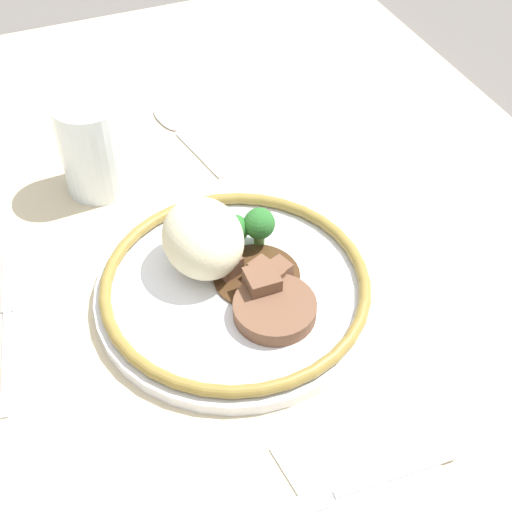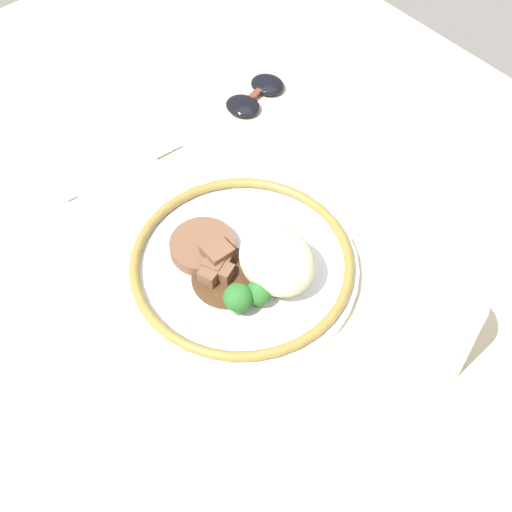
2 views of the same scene
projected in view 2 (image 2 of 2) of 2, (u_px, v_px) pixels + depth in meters
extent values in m
plane|color=#5B5651|center=(260.00, 262.00, 0.90)|extent=(8.00, 8.00, 0.00)
cube|color=beige|center=(260.00, 252.00, 0.89)|extent=(1.29, 0.97, 0.04)
cube|color=white|center=(115.00, 175.00, 0.94)|extent=(0.15, 0.13, 0.00)
cylinder|color=white|center=(242.00, 268.00, 0.84)|extent=(0.27, 0.27, 0.01)
torus|color=olive|center=(242.00, 262.00, 0.83)|extent=(0.26, 0.26, 0.01)
ellipsoid|color=beige|center=(277.00, 260.00, 0.79)|extent=(0.09, 0.08, 0.07)
cylinder|color=brown|center=(203.00, 246.00, 0.84)|extent=(0.08, 0.08, 0.02)
cylinder|color=#472D19|center=(229.00, 278.00, 0.82)|extent=(0.09, 0.09, 0.00)
cube|color=brown|center=(217.00, 255.00, 0.82)|extent=(0.03, 0.03, 0.03)
cube|color=brown|center=(214.00, 266.00, 0.82)|extent=(0.03, 0.03, 0.02)
cube|color=brown|center=(253.00, 270.00, 0.82)|extent=(0.03, 0.03, 0.02)
cube|color=brown|center=(209.00, 276.00, 0.81)|extent=(0.03, 0.03, 0.02)
cube|color=brown|center=(224.00, 273.00, 0.81)|extent=(0.03, 0.03, 0.02)
cube|color=brown|center=(222.00, 264.00, 0.82)|extent=(0.03, 0.03, 0.02)
cylinder|color=#568442|center=(258.00, 301.00, 0.80)|extent=(0.01, 0.01, 0.01)
sphere|color=#286628|center=(258.00, 292.00, 0.78)|extent=(0.03, 0.03, 0.03)
cylinder|color=#568442|center=(278.00, 288.00, 0.80)|extent=(0.01, 0.01, 0.02)
sphere|color=#286628|center=(278.00, 276.00, 0.78)|extent=(0.04, 0.04, 0.04)
cylinder|color=#568442|center=(238.00, 308.00, 0.79)|extent=(0.01, 0.01, 0.02)
sphere|color=#286628|center=(238.00, 298.00, 0.77)|extent=(0.03, 0.03, 0.03)
cylinder|color=yellow|center=(434.00, 341.00, 0.75)|extent=(0.07, 0.07, 0.06)
cylinder|color=white|center=(438.00, 329.00, 0.73)|extent=(0.08, 0.08, 0.11)
cube|color=#B7B7BC|center=(102.00, 181.00, 0.93)|extent=(0.01, 0.11, 0.00)
cube|color=#B7B7BC|center=(159.00, 152.00, 0.96)|extent=(0.02, 0.06, 0.00)
cube|color=#B7B7BC|center=(376.00, 184.00, 0.93)|extent=(0.12, 0.03, 0.00)
cube|color=#B7B7BC|center=(426.00, 237.00, 0.87)|extent=(0.09, 0.03, 0.00)
cube|color=#B7B7BC|center=(355.00, 431.00, 0.72)|extent=(0.10, 0.03, 0.00)
ellipsoid|color=#B7B7BC|center=(429.00, 484.00, 0.69)|extent=(0.06, 0.03, 0.01)
ellipsoid|color=black|center=(243.00, 106.00, 1.01)|extent=(0.06, 0.05, 0.02)
ellipsoid|color=black|center=(267.00, 84.00, 1.04)|extent=(0.06, 0.05, 0.02)
cube|color=brown|center=(255.00, 94.00, 1.02)|extent=(0.01, 0.02, 0.00)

